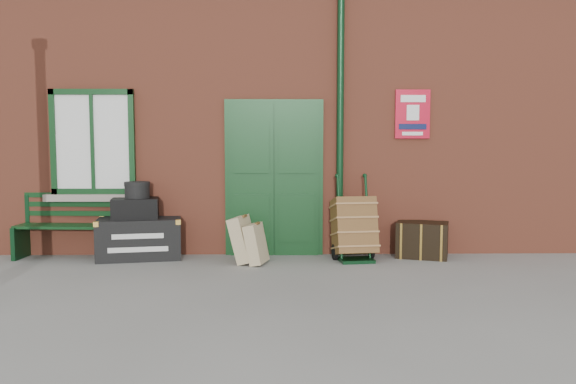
{
  "coord_description": "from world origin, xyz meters",
  "views": [
    {
      "loc": [
        -0.23,
        -6.65,
        1.63
      ],
      "look_at": [
        -0.11,
        0.6,
        1.0
      ],
      "focal_mm": 35.0,
      "sensor_mm": 36.0,
      "label": 1
    }
  ],
  "objects_px": {
    "porter_trolley": "(354,228)",
    "bench": "(74,224)",
    "houdini_trunk": "(140,238)",
    "dark_trunk": "(422,240)"
  },
  "relations": [
    {
      "from": "porter_trolley",
      "to": "dark_trunk",
      "type": "bearing_deg",
      "value": 1.6
    },
    {
      "from": "bench",
      "to": "porter_trolley",
      "type": "relative_size",
      "value": 1.33
    },
    {
      "from": "houdini_trunk",
      "to": "porter_trolley",
      "type": "relative_size",
      "value": 0.98
    },
    {
      "from": "dark_trunk",
      "to": "bench",
      "type": "bearing_deg",
      "value": -162.37
    },
    {
      "from": "porter_trolley",
      "to": "dark_trunk",
      "type": "relative_size",
      "value": 1.67
    },
    {
      "from": "porter_trolley",
      "to": "bench",
      "type": "bearing_deg",
      "value": 169.59
    },
    {
      "from": "houdini_trunk",
      "to": "dark_trunk",
      "type": "bearing_deg",
      "value": -9.82
    },
    {
      "from": "houdini_trunk",
      "to": "dark_trunk",
      "type": "distance_m",
      "value": 4.03
    },
    {
      "from": "bench",
      "to": "houdini_trunk",
      "type": "relative_size",
      "value": 1.37
    },
    {
      "from": "bench",
      "to": "dark_trunk",
      "type": "xyz_separation_m",
      "value": [
        4.98,
        -0.07,
        -0.23
      ]
    }
  ]
}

